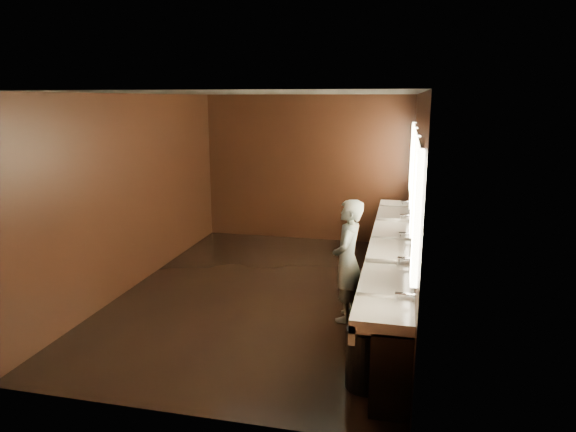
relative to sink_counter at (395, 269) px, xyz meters
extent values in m
plane|color=black|center=(-1.79, 0.00, -0.50)|extent=(6.00, 6.00, 0.00)
cube|color=#2D2D2B|center=(-1.79, 0.00, 2.30)|extent=(4.00, 6.00, 0.02)
cube|color=black|center=(-1.79, 3.00, 0.90)|extent=(4.00, 0.02, 2.80)
cube|color=black|center=(-1.79, -3.00, 0.90)|extent=(4.00, 0.02, 2.80)
cube|color=black|center=(-3.79, 0.00, 0.90)|extent=(0.02, 6.00, 2.80)
cube|color=black|center=(0.21, 0.00, 0.90)|extent=(0.02, 6.00, 2.80)
cube|color=black|center=(0.03, 0.00, -0.09)|extent=(0.36, 5.40, 0.81)
cube|color=white|center=(-0.07, 0.00, 0.35)|extent=(0.55, 5.40, 0.12)
cube|color=white|center=(-0.31, 0.00, 0.27)|extent=(0.06, 5.40, 0.18)
cylinder|color=silver|center=(0.12, -2.20, 0.49)|extent=(0.18, 0.04, 0.04)
cylinder|color=silver|center=(0.12, -1.10, 0.49)|extent=(0.18, 0.04, 0.04)
cylinder|color=silver|center=(0.12, 0.00, 0.49)|extent=(0.18, 0.04, 0.04)
cylinder|color=silver|center=(0.12, 1.10, 0.49)|extent=(0.18, 0.04, 0.04)
cylinder|color=silver|center=(0.12, 2.20, 0.49)|extent=(0.18, 0.04, 0.04)
cube|color=#FFEAB8|center=(0.18, -2.40, 1.25)|extent=(0.06, 0.22, 1.15)
cube|color=white|center=(0.19, -1.60, 1.25)|extent=(0.03, 1.32, 1.15)
cube|color=#FFEAB8|center=(0.18, -0.80, 1.25)|extent=(0.06, 0.23, 1.15)
cube|color=white|center=(0.19, 0.00, 1.25)|extent=(0.03, 1.32, 1.15)
cube|color=#FFEAB8|center=(0.18, 0.80, 1.25)|extent=(0.06, 0.23, 1.15)
cube|color=white|center=(0.19, 1.60, 1.25)|extent=(0.03, 1.32, 1.15)
cube|color=#FFEAB8|center=(0.18, 2.40, 1.25)|extent=(0.06, 0.22, 1.15)
imported|color=#8CC0D1|center=(-0.58, -0.64, 0.27)|extent=(0.42, 0.59, 1.54)
cylinder|color=black|center=(-0.22, -2.18, -0.19)|extent=(0.39, 0.39, 0.60)
camera|label=1|loc=(0.05, -6.72, 2.25)|focal=32.00mm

